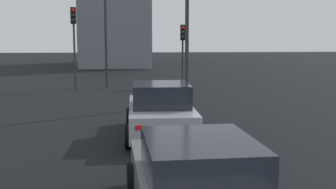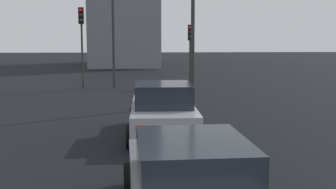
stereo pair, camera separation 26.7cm
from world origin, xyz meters
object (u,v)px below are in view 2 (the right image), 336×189
object	(u,v)px
car_silver_lead	(163,111)
car_grey_second	(191,185)
traffic_light_near_right	(81,31)
traffic_light_near_left	(190,42)
street_lamp_far	(113,11)

from	to	relation	value
car_silver_lead	car_grey_second	bearing A→B (deg)	-178.56
car_silver_lead	traffic_light_near_right	distance (m)	12.82
traffic_light_near_left	street_lamp_far	world-z (taller)	street_lamp_far
car_grey_second	traffic_light_near_right	bearing A→B (deg)	10.17
traffic_light_near_right	street_lamp_far	bearing A→B (deg)	101.57
traffic_light_near_right	street_lamp_far	size ratio (longest dim) A/B	0.61
traffic_light_near_left	street_lamp_far	bearing A→B (deg)	-78.46
traffic_light_near_right	car_silver_lead	bearing A→B (deg)	20.62
traffic_light_near_left	traffic_light_near_right	world-z (taller)	traffic_light_near_right
car_grey_second	street_lamp_far	bearing A→B (deg)	4.74
traffic_light_near_right	car_grey_second	bearing A→B (deg)	15.05
traffic_light_near_right	traffic_light_near_left	bearing A→B (deg)	99.60
car_silver_lead	traffic_light_near_right	size ratio (longest dim) A/B	0.96
car_silver_lead	traffic_light_near_left	xyz separation A→B (m)	(12.71, -2.24, 1.84)
car_silver_lead	car_grey_second	size ratio (longest dim) A/B	0.95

